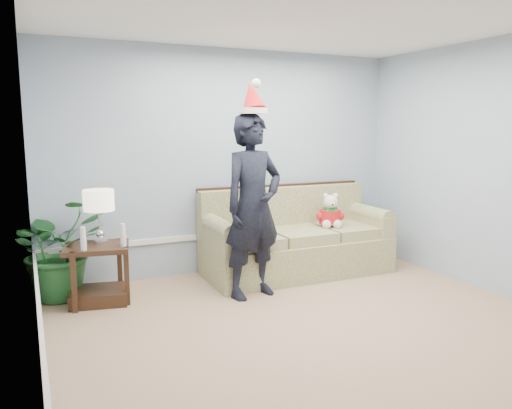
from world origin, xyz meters
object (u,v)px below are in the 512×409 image
Objects in this scene: sofa at (294,242)px; man at (253,207)px; houseplant at (59,248)px; table_lamp at (99,203)px; teddy_bear at (330,215)px; side_table at (98,280)px.

man reaches higher than sofa.
man reaches higher than houseplant.
sofa is at bearing 1.15° from table_lamp.
man is 1.37m from teddy_bear.
table_lamp is 1.57m from man.
man is (1.86, -0.80, 0.43)m from houseplant.
table_lamp is 0.68m from houseplant.
man is at bearing -143.84° from sofa.
man reaches higher than table_lamp.
side_table is 1.67× the size of teddy_bear.
teddy_bear is (2.78, -0.01, 0.47)m from side_table.
table_lamp reaches higher than side_table.
table_lamp is at bearing 147.11° from man.
houseplant is 2.07m from man.
man is at bearing -23.24° from houseplant.
sofa is 1.18× the size of man.
sofa is at bearing -175.81° from teddy_bear.
houseplant is at bearing 176.30° from sofa.
side_table is at bearing -125.61° from table_lamp.
teddy_bear is (3.12, -0.34, 0.17)m from houseplant.
houseplant is (-0.34, 0.33, 0.30)m from side_table.
houseplant is at bearing -166.54° from teddy_bear.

